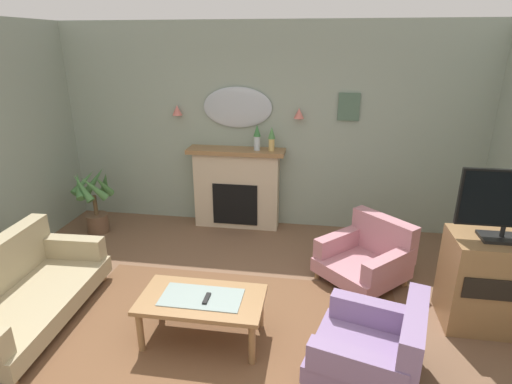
# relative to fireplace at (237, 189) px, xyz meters

# --- Properties ---
(floor) EXTENTS (6.85, 6.89, 0.10)m
(floor) POSITION_rel_fireplace_xyz_m (0.41, -2.77, -0.62)
(floor) COLOR brown
(floor) RESTS_ON ground
(wall_back) EXTENTS (6.85, 0.10, 2.83)m
(wall_back) POSITION_rel_fireplace_xyz_m (0.41, 0.22, 0.85)
(wall_back) COLOR #93A393
(wall_back) RESTS_ON ground
(patterned_rug) EXTENTS (3.20, 2.40, 0.01)m
(patterned_rug) POSITION_rel_fireplace_xyz_m (0.41, -2.57, -0.56)
(patterned_rug) COLOR brown
(patterned_rug) RESTS_ON ground
(fireplace) EXTENTS (1.36, 0.36, 1.16)m
(fireplace) POSITION_rel_fireplace_xyz_m (0.00, 0.00, 0.00)
(fireplace) COLOR beige
(fireplace) RESTS_ON ground
(mantel_vase_left) EXTENTS (0.10, 0.10, 0.36)m
(mantel_vase_left) POSITION_rel_fireplace_xyz_m (0.30, -0.03, 0.78)
(mantel_vase_left) COLOR silver
(mantel_vase_left) RESTS_ON fireplace
(mantel_vase_centre) EXTENTS (0.10, 0.10, 0.33)m
(mantel_vase_centre) POSITION_rel_fireplace_xyz_m (0.50, -0.03, 0.77)
(mantel_vase_centre) COLOR tan
(mantel_vase_centre) RESTS_ON fireplace
(wall_mirror) EXTENTS (0.96, 0.06, 0.56)m
(wall_mirror) POSITION_rel_fireplace_xyz_m (0.00, 0.14, 1.14)
(wall_mirror) COLOR #B2BCC6
(wall_sconce_left) EXTENTS (0.14, 0.14, 0.14)m
(wall_sconce_left) POSITION_rel_fireplace_xyz_m (-0.85, 0.09, 1.09)
(wall_sconce_left) COLOR #D17066
(wall_sconce_right) EXTENTS (0.14, 0.14, 0.14)m
(wall_sconce_right) POSITION_rel_fireplace_xyz_m (0.85, 0.09, 1.09)
(wall_sconce_right) COLOR #D17066
(framed_picture) EXTENTS (0.28, 0.03, 0.36)m
(framed_picture) POSITION_rel_fireplace_xyz_m (1.50, 0.15, 1.18)
(framed_picture) COLOR #4C6B56
(coffee_table) EXTENTS (1.10, 0.60, 0.45)m
(coffee_table) POSITION_rel_fireplace_xyz_m (0.19, -2.49, -0.19)
(coffee_table) COLOR olive
(coffee_table) RESTS_ON ground
(tv_remote) EXTENTS (0.04, 0.16, 0.02)m
(tv_remote) POSITION_rel_fireplace_xyz_m (0.24, -2.51, -0.12)
(tv_remote) COLOR black
(tv_remote) RESTS_ON coffee_table
(floral_couch) EXTENTS (0.93, 1.75, 0.76)m
(floral_couch) POSITION_rel_fireplace_xyz_m (-1.63, -2.51, -0.25)
(floral_couch) COLOR tan
(floral_couch) RESTS_ON ground
(armchair_by_coffee_table) EXTENTS (1.15, 1.15, 0.71)m
(armchair_by_coffee_table) POSITION_rel_fireplace_xyz_m (1.74, -1.23, -0.27)
(armchair_by_coffee_table) COLOR #B77A84
(armchair_by_coffee_table) RESTS_ON ground
(armchair_beside_couch) EXTENTS (1.00, 0.99, 0.71)m
(armchair_beside_couch) POSITION_rel_fireplace_xyz_m (1.67, -2.73, -0.27)
(armchair_beside_couch) COLOR gray
(armchair_beside_couch) RESTS_ON ground
(tv_cabinet) EXTENTS (0.80, 0.57, 0.90)m
(tv_cabinet) POSITION_rel_fireplace_xyz_m (2.79, -1.84, -0.12)
(tv_cabinet) COLOR olive
(tv_cabinet) RESTS_ON ground
(tv_flatscreen) EXTENTS (0.84, 0.24, 0.65)m
(tv_flatscreen) POSITION_rel_fireplace_xyz_m (2.79, -1.86, 0.68)
(tv_flatscreen) COLOR black
(tv_flatscreen) RESTS_ON tv_cabinet
(potted_plant_corner_palm) EXTENTS (0.59, 0.58, 0.93)m
(potted_plant_corner_palm) POSITION_rel_fireplace_xyz_m (-1.92, -0.54, -0.08)
(potted_plant_corner_palm) COLOR brown
(potted_plant_corner_palm) RESTS_ON ground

